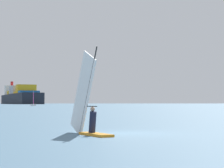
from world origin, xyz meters
name	(u,v)px	position (x,y,z in m)	size (l,w,h in m)	color
ground_plane	(125,134)	(0.00, 0.00, 0.00)	(4000.00, 4000.00, 0.00)	#476B84
windsurfer	(89,111)	(-1.93, 0.27, 1.14)	(0.80, 4.14, 4.37)	orange
cargo_ship	(20,97)	(178.32, 522.11, 9.22)	(61.22, 198.44, 32.86)	black
small_sailboat	(33,104)	(71.57, 197.43, 0.75)	(4.09, 7.13, 7.89)	white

